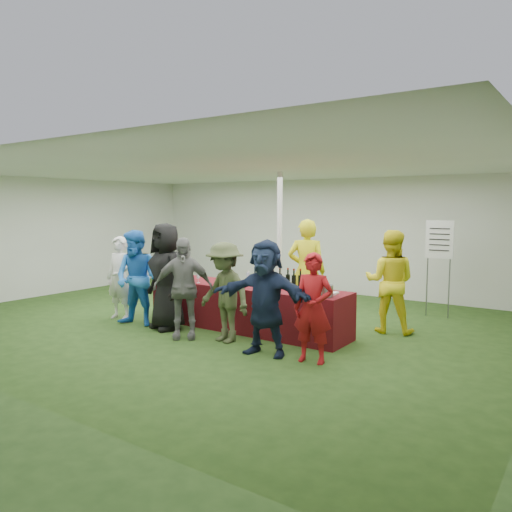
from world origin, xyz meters
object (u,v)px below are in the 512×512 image
Objects in this scene: staff_pourer at (307,271)px; customer_2 at (166,276)px; staff_back at (390,281)px; customer_1 at (137,278)px; customer_6 at (313,308)px; serving_table at (246,307)px; customer_4 at (225,292)px; dump_bucket at (324,291)px; customer_3 at (183,288)px; customer_0 at (120,278)px; wine_list_sign at (439,247)px; customer_5 at (265,297)px.

staff_pourer is 1.03× the size of customer_2.
customer_2 is at bearing 18.55° from staff_back.
customer_6 is at bearing -12.08° from customer_1.
customer_4 is (0.18, -0.80, 0.39)m from serving_table.
customer_6 reaches higher than dump_bucket.
customer_2 is 0.69m from customer_3.
customer_0 is 0.99× the size of customer_4.
serving_table is at bearing 112.67° from customer_4.
customer_3 is at bearing 40.19° from staff_pourer.
customer_0 is (-2.36, -0.68, 0.38)m from serving_table.
wine_list_sign is 1.14× the size of customer_3.
staff_back reaches higher than customer_5.
serving_table is 1.64m from dump_bucket.
wine_list_sign is 4.78m from customer_3.
staff_back is 2.72m from customer_4.
dump_bucket is at bearing -15.88° from customer_3.
customer_4 is (1.30, -0.07, -0.13)m from customer_2.
customer_0 is at bearing 133.27° from customer_3.
staff_back is at bearing -102.04° from wine_list_sign.
customer_2 reaches higher than customer_1.
customer_2 is at bearing 23.95° from staff_pourer.
customer_6 is at bearing 69.80° from staff_back.
customer_1 is (-3.27, -0.63, -0.01)m from dump_bucket.
customer_6 is (-0.62, -3.72, -0.58)m from wine_list_sign.
staff_pourer reaches higher than customer_4.
customer_3 is 0.98× the size of customer_5.
staff_pourer reaches higher than serving_table.
wine_list_sign is 1.19× the size of customer_0.
customer_2 is at bearing 165.27° from customer_5.
wine_list_sign reaches higher than customer_4.
customer_0 is (-4.39, -1.86, -0.08)m from staff_back.
staff_pourer is (-1.79, -1.78, -0.40)m from wine_list_sign.
customer_5 is (1.54, 0.01, 0.02)m from customer_3.
wine_list_sign reaches higher than customer_1.
dump_bucket is 0.14× the size of staff_pourer.
customer_3 is (-2.86, -3.80, -0.52)m from wine_list_sign.
customer_1 is (-1.70, -0.85, 0.45)m from serving_table.
staff_back is 4.26m from customer_1.
customer_4 is 0.95× the size of customer_5.
customer_3 is at bearing -127.04° from wine_list_sign.
customer_5 is (1.05, -1.00, 0.43)m from serving_table.
customer_3 is at bearing 172.28° from customer_6.
customer_4 reaches higher than serving_table.
serving_table is at bearing 171.98° from dump_bucket.
wine_list_sign is 4.25m from customer_4.
customer_2 is (0.59, 0.12, 0.06)m from customer_1.
customer_3 reaches higher than dump_bucket.
customer_1 is (0.66, -0.18, 0.07)m from customer_0.
customer_1 is (-4.08, -3.65, -0.49)m from wine_list_sign.
dump_bucket is 2.73m from customer_2.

